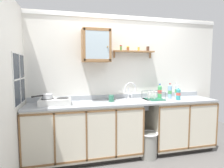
# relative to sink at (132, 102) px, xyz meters

# --- Properties ---
(back_wall) EXTENTS (3.81, 0.07, 2.40)m
(back_wall) POSITION_rel_sink_xyz_m (-0.12, 0.27, 0.30)
(back_wall) COLOR silver
(back_wall) RESTS_ON ground
(side_wall_left) EXTENTS (0.05, 3.54, 2.40)m
(side_wall_left) POSITION_rel_sink_xyz_m (-1.76, -0.73, 0.29)
(side_wall_left) COLOR silver
(side_wall_left) RESTS_ON ground
(lower_cabinet_run) EXTENTS (1.81, 0.57, 0.90)m
(lower_cabinet_run) POSITION_rel_sink_xyz_m (-0.82, -0.04, -0.46)
(lower_cabinet_run) COLOR black
(lower_cabinet_run) RESTS_ON ground
(lower_cabinet_run_right) EXTENTS (1.14, 0.57, 0.90)m
(lower_cabinet_run_right) POSITION_rel_sink_xyz_m (0.90, -0.04, -0.46)
(lower_cabinet_run_right) COLOR black
(lower_cabinet_run_right) RESTS_ON ground
(countertop) EXTENTS (3.17, 0.59, 0.03)m
(countertop) POSITION_rel_sink_xyz_m (-0.12, -0.04, 0.01)
(countertop) COLOR #9EA3A8
(countertop) RESTS_ON lower_cabinet_run
(backsplash) EXTENTS (3.17, 0.02, 0.08)m
(backsplash) POSITION_rel_sink_xyz_m (-0.12, 0.23, 0.06)
(backsplash) COLOR #9EA3A8
(backsplash) RESTS_ON countertop
(sink) EXTENTS (0.53, 0.42, 0.45)m
(sink) POSITION_rel_sink_xyz_m (0.00, 0.00, 0.00)
(sink) COLOR silver
(sink) RESTS_ON countertop
(hot_plate_stove) EXTENTS (0.47, 0.29, 0.09)m
(hot_plate_stove) POSITION_rel_sink_xyz_m (-1.26, -0.04, 0.07)
(hot_plate_stove) COLOR silver
(hot_plate_stove) RESTS_ON countertop
(saucepan) EXTENTS (0.28, 0.25, 0.07)m
(saucepan) POSITION_rel_sink_xyz_m (-1.37, -0.03, 0.15)
(saucepan) COLOR silver
(saucepan) RESTS_ON hot_plate_stove
(bottle_soda_green_0) EXTENTS (0.07, 0.07, 0.27)m
(bottle_soda_green_0) POSITION_rel_sink_xyz_m (0.55, 0.07, 0.15)
(bottle_soda_green_0) COLOR #4CB266
(bottle_soda_green_0) RESTS_ON countertop
(bottle_water_clear_1) EXTENTS (0.07, 0.07, 0.29)m
(bottle_water_clear_1) POSITION_rel_sink_xyz_m (0.86, 0.01, 0.16)
(bottle_water_clear_1) COLOR silver
(bottle_water_clear_1) RESTS_ON countertop
(bottle_water_blue_2) EXTENTS (0.07, 0.07, 0.28)m
(bottle_water_blue_2) POSITION_rel_sink_xyz_m (0.74, 0.04, 0.15)
(bottle_water_blue_2) COLOR #8CB7E0
(bottle_water_blue_2) RESTS_ON countertop
(bottle_detergent_teal_3) EXTENTS (0.08, 0.08, 0.23)m
(bottle_detergent_teal_3) POSITION_rel_sink_xyz_m (0.80, -0.13, 0.12)
(bottle_detergent_teal_3) COLOR teal
(bottle_detergent_teal_3) RESTS_ON countertop
(dish_rack) EXTENTS (0.35, 0.28, 0.16)m
(dish_rack) POSITION_rel_sink_xyz_m (0.38, -0.01, 0.05)
(dish_rack) COLOR #26664C
(dish_rack) RESTS_ON countertop
(mug) EXTENTS (0.09, 0.13, 0.11)m
(mug) POSITION_rel_sink_xyz_m (-0.36, 0.00, 0.07)
(mug) COLOR #337259
(mug) RESTS_ON countertop
(wall_cabinet) EXTENTS (0.46, 0.32, 0.53)m
(wall_cabinet) POSITION_rel_sink_xyz_m (-0.60, 0.09, 0.93)
(wall_cabinet) COLOR #996B42
(spice_shelf) EXTENTS (0.74, 0.14, 0.22)m
(spice_shelf) POSITION_rel_sink_xyz_m (0.10, 0.17, 0.87)
(spice_shelf) COLOR #996B42
(window) EXTENTS (0.03, 0.65, 0.72)m
(window) POSITION_rel_sink_xyz_m (-1.73, -0.13, 0.43)
(window) COLOR #262D38
(trash_bin) EXTENTS (0.31, 0.31, 0.43)m
(trash_bin) POSITION_rel_sink_xyz_m (0.21, -0.23, -0.69)
(trash_bin) COLOR gray
(trash_bin) RESTS_ON ground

